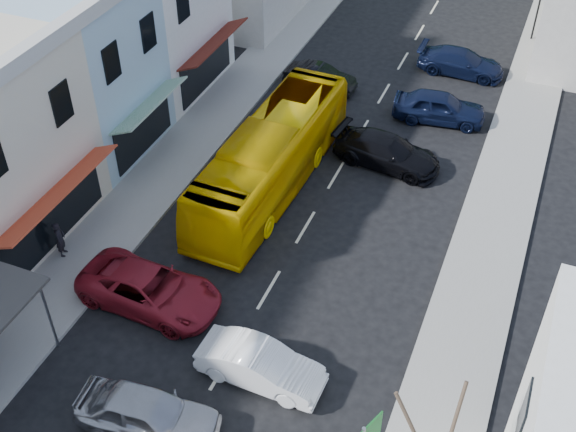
# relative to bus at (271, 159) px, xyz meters

# --- Properties ---
(ground) EXTENTS (120.00, 120.00, 0.00)m
(ground) POSITION_rel_bus_xyz_m (2.46, -10.07, -1.55)
(ground) COLOR black
(ground) RESTS_ON ground
(sidewalk_left) EXTENTS (3.00, 52.00, 0.15)m
(sidewalk_left) POSITION_rel_bus_xyz_m (-5.04, -0.07, -1.48)
(sidewalk_left) COLOR gray
(sidewalk_left) RESTS_ON ground
(sidewalk_right) EXTENTS (3.00, 52.00, 0.15)m
(sidewalk_right) POSITION_rel_bus_xyz_m (9.96, -0.07, -1.48)
(sidewalk_right) COLOR gray
(sidewalk_right) RESTS_ON ground
(bus) EXTENTS (2.88, 11.68, 3.10)m
(bus) POSITION_rel_bus_xyz_m (0.00, 0.00, 0.00)
(bus) COLOR #EAB403
(bus) RESTS_ON ground
(car_silver) EXTENTS (4.55, 2.19, 1.40)m
(car_silver) POSITION_rel_bus_xyz_m (1.34, -13.20, -0.85)
(car_silver) COLOR #A4A4A8
(car_silver) RESTS_ON ground
(car_white) EXTENTS (4.45, 1.92, 1.40)m
(car_white) POSITION_rel_bus_xyz_m (3.88, -10.07, -0.85)
(car_white) COLOR white
(car_white) RESTS_ON ground
(car_red) EXTENTS (4.69, 2.13, 1.40)m
(car_red) POSITION_rel_bus_xyz_m (-1.40, -8.40, -0.85)
(car_red) COLOR maroon
(car_red) RESTS_ON ground
(car_black_near) EXTENTS (4.69, 2.39, 1.40)m
(car_black_near) POSITION_rel_bus_xyz_m (4.38, 3.63, -0.85)
(car_black_near) COLOR black
(car_black_near) RESTS_ON ground
(car_navy_mid) EXTENTS (4.60, 2.36, 1.40)m
(car_navy_mid) POSITION_rel_bus_xyz_m (5.79, 8.38, -0.85)
(car_navy_mid) COLOR black
(car_navy_mid) RESTS_ON ground
(car_black_far) EXTENTS (4.47, 1.97, 1.40)m
(car_black_far) POSITION_rel_bus_xyz_m (-0.99, 9.13, -0.85)
(car_black_far) COLOR black
(car_black_far) RESTS_ON ground
(car_navy_far) EXTENTS (4.52, 1.89, 1.40)m
(car_navy_far) POSITION_rel_bus_xyz_m (5.82, 13.72, -0.85)
(car_navy_far) COLOR black
(car_navy_far) RESTS_ON ground
(pedestrian_left) EXTENTS (0.60, 0.71, 1.70)m
(pedestrian_left) POSITION_rel_bus_xyz_m (-6.04, -7.47, -0.55)
(pedestrian_left) COLOR black
(pedestrian_left) RESTS_ON sidewalk_left
(traffic_signal) EXTENTS (0.69, 1.04, 4.66)m
(traffic_signal) POSITION_rel_bus_xyz_m (9.06, 19.39, 0.78)
(traffic_signal) COLOR black
(traffic_signal) RESTS_ON ground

